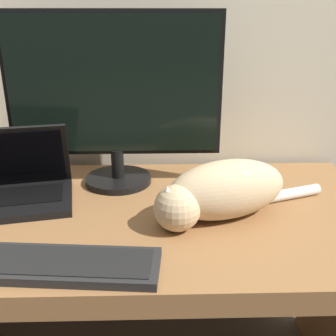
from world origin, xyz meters
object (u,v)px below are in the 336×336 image
(monitor, at_px, (114,97))
(laptop, at_px, (19,187))
(external_keyboard, at_px, (61,265))
(cat, at_px, (221,190))

(monitor, bearing_deg, laptop, -153.69)
(monitor, relative_size, laptop, 1.96)
(monitor, height_order, external_keyboard, monitor)
(laptop, distance_m, cat, 0.58)
(laptop, bearing_deg, cat, -22.71)
(laptop, bearing_deg, monitor, 14.99)
(external_keyboard, bearing_deg, monitor, 85.14)
(monitor, relative_size, external_keyboard, 1.50)
(laptop, xyz_separation_m, external_keyboard, (0.19, -0.33, -0.04))
(monitor, relative_size, cat, 1.29)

